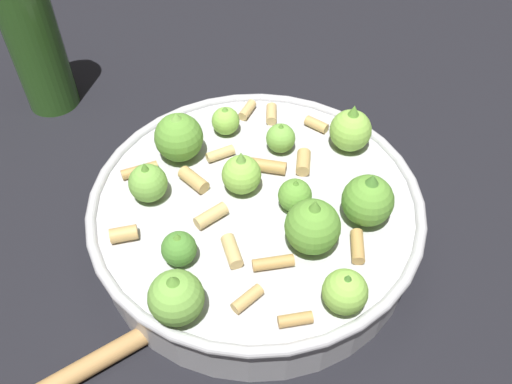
{
  "coord_description": "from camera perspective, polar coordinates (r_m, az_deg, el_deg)",
  "views": [
    {
      "loc": [
        0.23,
        -0.21,
        0.41
      ],
      "look_at": [
        0.0,
        0.0,
        0.06
      ],
      "focal_mm": 37.86,
      "sensor_mm": 36.0,
      "label": 1
    }
  ],
  "objects": [
    {
      "name": "cooking_pan",
      "position": [
        0.48,
        0.08,
        -2.19
      ],
      "size": [
        0.29,
        0.29,
        0.1
      ],
      "color": "#B7B7BC",
      "rests_on": "ground"
    },
    {
      "name": "ground_plane",
      "position": [
        0.51,
        0.0,
        -4.61
      ],
      "size": [
        2.4,
        2.4,
        0.0
      ],
      "primitive_type": "plane",
      "color": "black"
    },
    {
      "name": "olive_oil_bottle",
      "position": [
        0.64,
        -22.97,
        16.17
      ],
      "size": [
        0.06,
        0.06,
        0.25
      ],
      "color": "#336023",
      "rests_on": "ground"
    },
    {
      "name": "wooden_spoon",
      "position": [
        0.46,
        -19.74,
        -18.28
      ],
      "size": [
        0.07,
        0.26,
        0.02
      ],
      "color": "#B2844C",
      "rests_on": "ground"
    }
  ]
}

